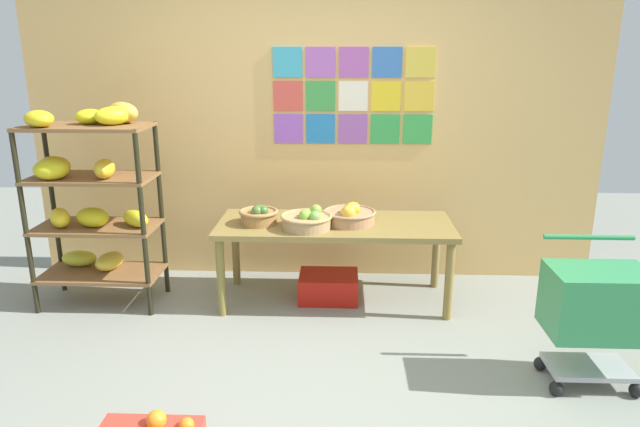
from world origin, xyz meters
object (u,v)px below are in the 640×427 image
object	(u,v)px
display_table	(335,231)
fruit_basket_right	(307,220)
banana_shelf_unit	(91,191)
produce_crate_under_table	(329,287)
fruit_basket_left	(259,215)
shopping_cart	(597,307)
fruit_basket_back_left	(350,215)

from	to	relation	value
display_table	fruit_basket_right	distance (m)	0.28
banana_shelf_unit	display_table	xyz separation A→B (m)	(1.76, 0.10, -0.32)
produce_crate_under_table	fruit_basket_left	bearing A→B (deg)	-172.07
fruit_basket_left	shopping_cart	distance (m)	2.28
banana_shelf_unit	produce_crate_under_table	world-z (taller)	banana_shelf_unit
banana_shelf_unit	produce_crate_under_table	bearing A→B (deg)	4.07
shopping_cart	banana_shelf_unit	bearing A→B (deg)	149.53
fruit_basket_back_left	produce_crate_under_table	world-z (taller)	fruit_basket_back_left
fruit_basket_back_left	produce_crate_under_table	xyz separation A→B (m)	(-0.15, 0.03, -0.59)
banana_shelf_unit	produce_crate_under_table	xyz separation A→B (m)	(1.72, 0.12, -0.77)
fruit_basket_back_left	produce_crate_under_table	distance (m)	0.61
fruit_basket_right	fruit_basket_back_left	world-z (taller)	fruit_basket_back_left
produce_crate_under_table	shopping_cart	world-z (taller)	shopping_cart
banana_shelf_unit	fruit_basket_back_left	size ratio (longest dim) A/B	3.87
fruit_basket_left	display_table	bearing A→B (deg)	5.49
fruit_basket_left	fruit_basket_back_left	size ratio (longest dim) A/B	0.75
banana_shelf_unit	display_table	size ratio (longest dim) A/B	0.86
banana_shelf_unit	fruit_basket_left	size ratio (longest dim) A/B	5.18
display_table	shopping_cart	bearing A→B (deg)	-36.17
banana_shelf_unit	shopping_cart	size ratio (longest dim) A/B	1.80
fruit_basket_back_left	fruit_basket_right	bearing A→B (deg)	-156.41
banana_shelf_unit	fruit_basket_right	world-z (taller)	banana_shelf_unit
fruit_basket_right	fruit_basket_back_left	bearing A→B (deg)	23.59
fruit_basket_left	shopping_cart	bearing A→B (deg)	-26.74
fruit_basket_right	shopping_cart	world-z (taller)	shopping_cart
fruit_basket_back_left	fruit_basket_left	bearing A→B (deg)	-176.48
banana_shelf_unit	fruit_basket_left	bearing A→B (deg)	2.41
fruit_basket_right	produce_crate_under_table	size ratio (longest dim) A/B	0.83
fruit_basket_left	banana_shelf_unit	bearing A→B (deg)	-177.59
shopping_cart	display_table	bearing A→B (deg)	130.07
fruit_basket_left	produce_crate_under_table	world-z (taller)	fruit_basket_left
display_table	fruit_basket_left	distance (m)	0.58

